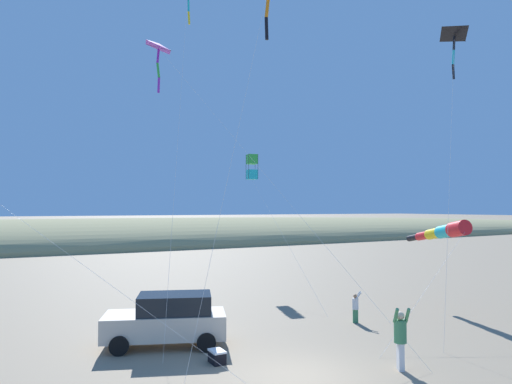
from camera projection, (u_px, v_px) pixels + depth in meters
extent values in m
plane|color=gray|center=(300.00, 377.00, 13.69)|extent=(600.00, 600.00, 0.00)
ellipsoid|color=#938E60|center=(76.00, 245.00, 62.40)|extent=(28.00, 240.00, 7.09)
cube|color=beige|center=(165.00, 325.00, 16.79)|extent=(3.20, 4.67, 0.84)
cube|color=black|center=(175.00, 303.00, 16.86)|extent=(2.41, 2.98, 0.68)
cylinder|color=black|center=(119.00, 346.00, 15.66)|extent=(0.43, 0.70, 0.66)
cylinder|color=black|center=(127.00, 331.00, 17.50)|extent=(0.43, 0.70, 0.66)
cylinder|color=black|center=(206.00, 342.00, 16.06)|extent=(0.43, 0.70, 0.66)
cylinder|color=black|center=(205.00, 329.00, 17.89)|extent=(0.43, 0.70, 0.66)
cube|color=black|center=(217.00, 358.00, 14.89)|extent=(0.60, 0.40, 0.36)
cube|color=white|center=(217.00, 351.00, 14.89)|extent=(0.62, 0.42, 0.06)
cube|color=silver|center=(400.00, 356.00, 14.27)|extent=(0.36, 0.30, 0.83)
cylinder|color=#3D7F51|center=(400.00, 331.00, 14.29)|extent=(0.52, 0.52, 0.69)
sphere|color=beige|center=(400.00, 316.00, 14.31)|extent=(0.26, 0.26, 0.26)
cylinder|color=#3D7F51|center=(407.00, 316.00, 14.14)|extent=(0.42, 0.29, 0.52)
cylinder|color=#3D7F51|center=(396.00, 316.00, 14.14)|extent=(0.42, 0.29, 0.52)
cube|color=#3D7F51|center=(355.00, 316.00, 20.15)|extent=(0.22, 0.25, 0.58)
cylinder|color=silver|center=(355.00, 304.00, 20.17)|extent=(0.37, 0.37, 0.48)
sphere|color=#A37551|center=(355.00, 296.00, 20.18)|extent=(0.18, 0.18, 0.18)
cylinder|color=silver|center=(358.00, 295.00, 20.28)|extent=(0.22, 0.28, 0.36)
cylinder|color=silver|center=(358.00, 296.00, 20.05)|extent=(0.22, 0.28, 0.36)
cylinder|color=#1EB7C6|center=(189.00, 6.00, 22.73)|extent=(0.13, 0.10, 0.63)
cylinder|color=yellow|center=(189.00, 18.00, 22.68)|extent=(0.18, 0.16, 0.63)
cylinder|color=white|center=(178.00, 135.00, 18.82)|extent=(6.63, 3.10, 15.78)
cylinder|color=white|center=(101.00, 278.00, 13.94)|extent=(5.30, 7.13, 5.76)
cylinder|color=orange|center=(267.00, 7.00, 15.75)|extent=(0.17, 0.22, 0.75)
cylinder|color=black|center=(267.00, 29.00, 15.74)|extent=(0.19, 0.20, 0.75)
cylinder|color=white|center=(232.00, 159.00, 14.14)|extent=(1.31, 3.50, 12.89)
cube|color=green|center=(252.00, 159.00, 31.90)|extent=(0.77, 0.77, 0.66)
cube|color=#1EB7C6|center=(252.00, 175.00, 31.86)|extent=(0.77, 0.77, 0.66)
cylinder|color=black|center=(246.00, 167.00, 32.10)|extent=(0.02, 0.02, 1.71)
cylinder|color=black|center=(249.00, 166.00, 31.47)|extent=(0.02, 0.02, 1.71)
cylinder|color=black|center=(255.00, 167.00, 32.29)|extent=(0.02, 0.02, 1.71)
cylinder|color=black|center=(258.00, 167.00, 31.66)|extent=(0.02, 0.02, 1.71)
cylinder|color=white|center=(282.00, 234.00, 26.52)|extent=(10.90, 1.69, 6.92)
cylinder|color=red|center=(459.00, 229.00, 20.97)|extent=(1.27, 0.99, 0.85)
cylinder|color=#1EB7C6|center=(446.00, 231.00, 21.94)|extent=(1.22, 0.90, 0.75)
cylinder|color=yellow|center=(434.00, 234.00, 22.91)|extent=(1.18, 0.80, 0.66)
cylinder|color=red|center=(424.00, 236.00, 23.89)|extent=(1.14, 0.71, 0.57)
cylinder|color=black|center=(414.00, 238.00, 24.86)|extent=(1.09, 0.61, 0.47)
cylinder|color=white|center=(429.00, 286.00, 17.93)|extent=(2.02, 6.85, 3.94)
pyramid|color=purple|center=(159.00, 46.00, 25.50)|extent=(2.09, 2.10, 0.57)
cylinder|color=black|center=(159.00, 47.00, 25.50)|extent=(1.12, 1.09, 0.53)
cylinder|color=purple|center=(158.00, 56.00, 25.44)|extent=(0.23, 0.25, 0.82)
cylinder|color=green|center=(158.00, 70.00, 25.37)|extent=(0.22, 0.25, 0.82)
cylinder|color=purple|center=(159.00, 85.00, 25.38)|extent=(0.22, 0.13, 0.82)
cylinder|color=white|center=(256.00, 164.00, 19.76)|extent=(14.70, 4.34, 13.69)
pyramid|color=black|center=(455.00, 33.00, 19.32)|extent=(1.51, 1.16, 0.51)
cylinder|color=black|center=(454.00, 34.00, 19.31)|extent=(0.29, 1.08, 0.53)
cylinder|color=black|center=(454.00, 43.00, 19.30)|extent=(0.14, 0.16, 0.61)
cylinder|color=#1EB7C6|center=(453.00, 57.00, 19.27)|extent=(0.13, 0.16, 0.61)
cylinder|color=black|center=(453.00, 72.00, 19.27)|extent=(0.13, 0.16, 0.61)
cylinder|color=white|center=(450.00, 179.00, 17.64)|extent=(1.78, 2.95, 12.12)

